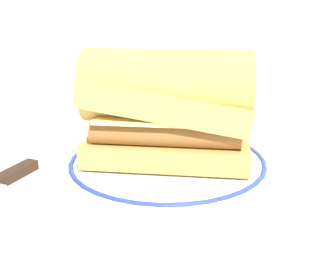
{
  "coord_description": "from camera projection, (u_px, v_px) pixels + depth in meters",
  "views": [
    {
      "loc": [
        0.2,
        -0.39,
        0.2
      ],
      "look_at": [
        0.0,
        0.02,
        0.04
      ],
      "focal_mm": 42.87,
      "sensor_mm": 36.0,
      "label": 1
    }
  ],
  "objects": [
    {
      "name": "ground_plane",
      "position": [
        161.0,
        175.0,
        0.48
      ],
      "size": [
        1.5,
        1.5,
        0.0
      ],
      "primitive_type": "plane",
      "color": "white"
    },
    {
      "name": "plate",
      "position": [
        168.0,
        163.0,
        0.49
      ],
      "size": [
        0.26,
        0.26,
        0.01
      ],
      "color": "white",
      "rests_on": "ground_plane"
    },
    {
      "name": "sausage_sandwich",
      "position": [
        168.0,
        106.0,
        0.47
      ],
      "size": [
        0.22,
        0.16,
        0.13
      ],
      "rotation": [
        0.0,
        0.0,
        0.32
      ],
      "color": "tan",
      "rests_on": "plate"
    },
    {
      "name": "drinking_glass",
      "position": [
        212.0,
        95.0,
        0.68
      ],
      "size": [
        0.06,
        0.06,
        0.11
      ],
      "color": "silver",
      "rests_on": "ground_plane"
    }
  ]
}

